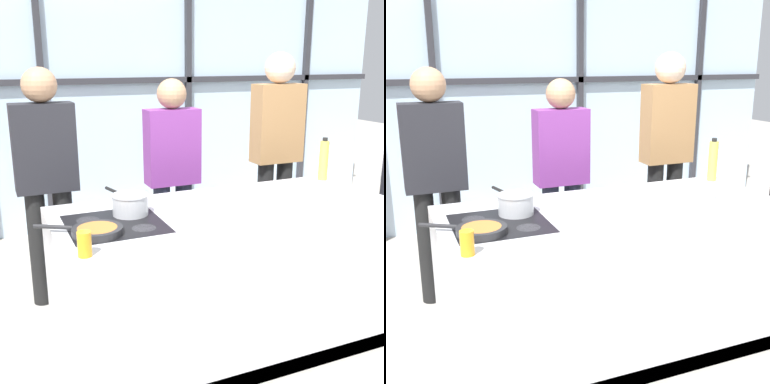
# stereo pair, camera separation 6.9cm
# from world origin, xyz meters

# --- Properties ---
(ground_plane) EXTENTS (18.00, 18.00, 0.00)m
(ground_plane) POSITION_xyz_m (0.00, 0.00, 0.00)
(ground_plane) COLOR #ADA89E
(back_window_wall) EXTENTS (6.40, 0.10, 2.80)m
(back_window_wall) POSITION_xyz_m (0.00, 2.52, 1.40)
(back_window_wall) COLOR silver
(back_window_wall) RESTS_ON ground_plane
(demo_island) EXTENTS (2.12, 0.96, 0.89)m
(demo_island) POSITION_xyz_m (-0.00, -0.00, 0.44)
(demo_island) COLOR silver
(demo_island) RESTS_ON ground_plane
(spectator_far_left) EXTENTS (0.43, 0.24, 1.71)m
(spectator_far_left) POSITION_xyz_m (-0.95, 0.98, 0.98)
(spectator_far_left) COLOR black
(spectator_far_left) RESTS_ON ground_plane
(spectator_center_left) EXTENTS (0.41, 0.23, 1.62)m
(spectator_center_left) POSITION_xyz_m (0.00, 0.98, 0.92)
(spectator_center_left) COLOR #232838
(spectator_center_left) RESTS_ON ground_plane
(spectator_center_right) EXTENTS (0.43, 0.25, 1.81)m
(spectator_center_right) POSITION_xyz_m (0.95, 0.98, 1.05)
(spectator_center_right) COLOR black
(spectator_center_right) RESTS_ON ground_plane
(frying_pan) EXTENTS (0.43, 0.31, 0.04)m
(frying_pan) POSITION_xyz_m (-0.85, -0.12, 0.91)
(frying_pan) COLOR #232326
(frying_pan) RESTS_ON demo_island
(saucepan) EXTENTS (0.21, 0.39, 0.12)m
(saucepan) POSITION_xyz_m (-0.59, 0.13, 0.95)
(saucepan) COLOR silver
(saucepan) RESTS_ON demo_island
(white_plate) EXTENTS (0.23, 0.23, 0.01)m
(white_plate) POSITION_xyz_m (0.50, 0.17, 0.89)
(white_plate) COLOR white
(white_plate) RESTS_ON demo_island
(mixing_bowl) EXTENTS (0.23, 0.23, 0.06)m
(mixing_bowl) POSITION_xyz_m (0.53, -0.06, 0.92)
(mixing_bowl) COLOR silver
(mixing_bowl) RESTS_ON demo_island
(oil_bottle) EXTENTS (0.07, 0.07, 0.32)m
(oil_bottle) POSITION_xyz_m (0.96, 0.36, 1.04)
(oil_bottle) COLOR #E0CC4C
(oil_bottle) RESTS_ON demo_island
(juice_glass_near) EXTENTS (0.07, 0.07, 0.12)m
(juice_glass_near) POSITION_xyz_m (-0.96, -0.38, 0.95)
(juice_glass_near) COLOR orange
(juice_glass_near) RESTS_ON demo_island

